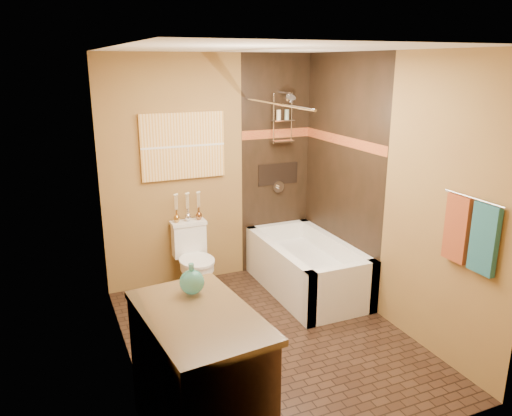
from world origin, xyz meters
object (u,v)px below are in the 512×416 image
sunset_painting (183,146)px  vanity (200,378)px  toilet (194,258)px  bathtub (306,271)px

sunset_painting → vanity: (-0.60, -2.44, -1.09)m
sunset_painting → toilet: (0.00, -0.25, -1.17)m
sunset_painting → bathtub: (1.12, -0.73, -1.33)m
bathtub → toilet: toilet is taller
toilet → bathtub: bearing=-22.7°
sunset_painting → toilet: sunset_painting is taller
toilet → vanity: vanity is taller
sunset_painting → vanity: bearing=-103.9°
sunset_painting → vanity: sunset_painting is taller
vanity → bathtub: bearing=39.0°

